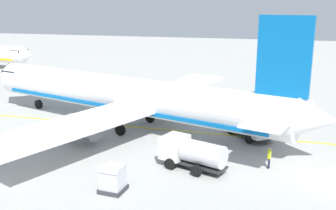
{
  "coord_description": "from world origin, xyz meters",
  "views": [
    {
      "loc": [
        -28.84,
        4.9,
        12.8
      ],
      "look_at": [
        6.85,
        14.89,
        3.21
      ],
      "focal_mm": 42.22,
      "sensor_mm": 36.0,
      "label": 1
    }
  ],
  "objects_px": {
    "service_truck_pushback": "(192,152)",
    "service_truck_baggage": "(277,89)",
    "service_truck_catering": "(252,127)",
    "crew_marshaller": "(281,101)",
    "crew_loader_left": "(238,103)",
    "crew_loader_right": "(269,156)",
    "cargo_container_near": "(113,179)",
    "airliner_foreground": "(128,96)"
  },
  "relations": [
    {
      "from": "service_truck_catering",
      "to": "cargo_container_near",
      "type": "xyz_separation_m",
      "value": [
        -13.98,
        8.58,
        -0.22
      ]
    },
    {
      "from": "crew_marshaller",
      "to": "crew_loader_left",
      "type": "xyz_separation_m",
      "value": [
        -2.47,
        5.06,
        0.02
      ]
    },
    {
      "from": "crew_marshaller",
      "to": "service_truck_pushback",
      "type": "bearing_deg",
      "value": 161.89
    },
    {
      "from": "service_truck_catering",
      "to": "crew_loader_right",
      "type": "bearing_deg",
      "value": -165.36
    },
    {
      "from": "service_truck_catering",
      "to": "crew_marshaller",
      "type": "relative_size",
      "value": 3.98
    },
    {
      "from": "service_truck_pushback",
      "to": "service_truck_catering",
      "type": "bearing_deg",
      "value": -25.53
    },
    {
      "from": "crew_marshaller",
      "to": "cargo_container_near",
      "type": "bearing_deg",
      "value": 156.71
    },
    {
      "from": "crew_loader_right",
      "to": "airliner_foreground",
      "type": "bearing_deg",
      "value": 63.93
    },
    {
      "from": "service_truck_baggage",
      "to": "crew_marshaller",
      "type": "bearing_deg",
      "value": -173.31
    },
    {
      "from": "crew_marshaller",
      "to": "service_truck_catering",
      "type": "bearing_deg",
      "value": 167.57
    },
    {
      "from": "service_truck_pushback",
      "to": "airliner_foreground",
      "type": "bearing_deg",
      "value": 44.64
    },
    {
      "from": "service_truck_catering",
      "to": "service_truck_pushback",
      "type": "distance_m",
      "value": 9.56
    },
    {
      "from": "service_truck_baggage",
      "to": "crew_loader_right",
      "type": "distance_m",
      "value": 24.6
    },
    {
      "from": "service_truck_catering",
      "to": "crew_loader_right",
      "type": "height_order",
      "value": "service_truck_catering"
    },
    {
      "from": "service_truck_catering",
      "to": "crew_marshaller",
      "type": "height_order",
      "value": "service_truck_catering"
    },
    {
      "from": "service_truck_catering",
      "to": "service_truck_baggage",
      "type": "bearing_deg",
      "value": -6.61
    },
    {
      "from": "cargo_container_near",
      "to": "crew_marshaller",
      "type": "relative_size",
      "value": 1.2
    },
    {
      "from": "service_truck_catering",
      "to": "crew_loader_left",
      "type": "height_order",
      "value": "service_truck_catering"
    },
    {
      "from": "service_truck_pushback",
      "to": "crew_loader_right",
      "type": "xyz_separation_m",
      "value": [
        1.66,
        -5.94,
        -0.34
      ]
    },
    {
      "from": "service_truck_baggage",
      "to": "crew_loader_left",
      "type": "bearing_deg",
      "value": 150.89
    },
    {
      "from": "service_truck_baggage",
      "to": "service_truck_pushback",
      "type": "distance_m",
      "value": 26.97
    },
    {
      "from": "service_truck_baggage",
      "to": "crew_loader_left",
      "type": "distance_m",
      "value": 9.09
    },
    {
      "from": "service_truck_catering",
      "to": "crew_loader_right",
      "type": "xyz_separation_m",
      "value": [
        -6.96,
        -1.82,
        -0.1
      ]
    },
    {
      "from": "airliner_foreground",
      "to": "cargo_container_near",
      "type": "bearing_deg",
      "value": -163.25
    },
    {
      "from": "cargo_container_near",
      "to": "crew_loader_right",
      "type": "xyz_separation_m",
      "value": [
        7.02,
        -10.39,
        0.12
      ]
    },
    {
      "from": "service_truck_baggage",
      "to": "cargo_container_near",
      "type": "xyz_separation_m",
      "value": [
        -31.62,
        10.62,
        -0.5
      ]
    },
    {
      "from": "cargo_container_near",
      "to": "crew_marshaller",
      "type": "height_order",
      "value": "cargo_container_near"
    },
    {
      "from": "service_truck_baggage",
      "to": "service_truck_catering",
      "type": "relative_size",
      "value": 1.04
    },
    {
      "from": "crew_marshaller",
      "to": "crew_loader_left",
      "type": "height_order",
      "value": "crew_loader_left"
    },
    {
      "from": "service_truck_baggage",
      "to": "service_truck_catering",
      "type": "bearing_deg",
      "value": 173.39
    },
    {
      "from": "cargo_container_near",
      "to": "crew_marshaller",
      "type": "xyz_separation_m",
      "value": [
        26.16,
        -11.26,
        0.04
      ]
    },
    {
      "from": "airliner_foreground",
      "to": "crew_marshaller",
      "type": "distance_m",
      "value": 19.75
    },
    {
      "from": "crew_marshaller",
      "to": "service_truck_baggage",
      "type": "bearing_deg",
      "value": 6.69
    },
    {
      "from": "service_truck_pushback",
      "to": "service_truck_baggage",
      "type": "bearing_deg",
      "value": -13.21
    },
    {
      "from": "airliner_foreground",
      "to": "crew_marshaller",
      "type": "bearing_deg",
      "value": -52.41
    },
    {
      "from": "service_truck_catering",
      "to": "crew_marshaller",
      "type": "distance_m",
      "value": 12.47
    },
    {
      "from": "service_truck_pushback",
      "to": "crew_loader_right",
      "type": "height_order",
      "value": "service_truck_pushback"
    },
    {
      "from": "crew_loader_right",
      "to": "crew_loader_left",
      "type": "bearing_deg",
      "value": 14.12
    },
    {
      "from": "service_truck_pushback",
      "to": "crew_loader_left",
      "type": "bearing_deg",
      "value": -5.44
    },
    {
      "from": "service_truck_pushback",
      "to": "crew_loader_left",
      "type": "height_order",
      "value": "service_truck_pushback"
    },
    {
      "from": "cargo_container_near",
      "to": "crew_loader_right",
      "type": "relative_size",
      "value": 1.12
    },
    {
      "from": "airliner_foreground",
      "to": "crew_loader_right",
      "type": "height_order",
      "value": "airliner_foreground"
    }
  ]
}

